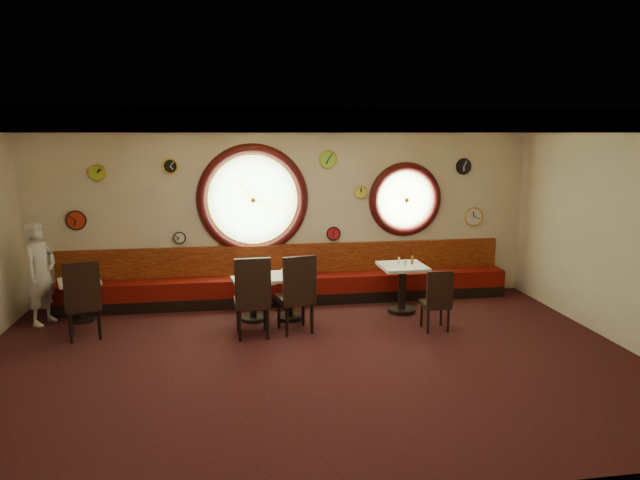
{
  "coord_description": "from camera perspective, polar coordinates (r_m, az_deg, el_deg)",
  "views": [
    {
      "loc": [
        -0.98,
        -7.15,
        3.02
      ],
      "look_at": [
        0.26,
        0.8,
        1.5
      ],
      "focal_mm": 32.0,
      "sensor_mm": 36.0,
      "label": 1
    }
  ],
  "objects": [
    {
      "name": "chair_a",
      "position": [
        9.07,
        -22.62,
        -5.1
      ],
      "size": [
        0.6,
        0.6,
        0.74
      ],
      "rotation": [
        0.0,
        0.0,
        0.23
      ],
      "color": "black",
      "rests_on": "floor"
    },
    {
      "name": "wall_front",
      "position": [
        4.49,
        4.23,
        -7.76
      ],
      "size": [
        9.0,
        0.02,
        3.2
      ],
      "primitive_type": "cube",
      "color": "beige",
      "rests_on": "floor"
    },
    {
      "name": "table_b",
      "position": [
        9.35,
        -6.73,
        -5.42
      ],
      "size": [
        0.72,
        0.72,
        0.69
      ],
      "color": "black",
      "rests_on": "floor"
    },
    {
      "name": "wall_clock_8",
      "position": [
        10.43,
        4.08,
        4.78
      ],
      "size": [
        0.22,
        0.03,
        0.22
      ],
      "primitive_type": "cylinder",
      "rotation": [
        1.57,
        0.0,
        0.0
      ],
      "color": "#D5D547",
      "rests_on": "wall_back"
    },
    {
      "name": "condiment_d_pepper",
      "position": [
        9.67,
        8.53,
        -2.23
      ],
      "size": [
        0.04,
        0.04,
        0.1
      ],
      "primitive_type": "cylinder",
      "color": "silver",
      "rests_on": "table_d"
    },
    {
      "name": "porthole_right_glass",
      "position": [
        10.7,
        8.48,
        4.04
      ],
      "size": [
        1.1,
        0.02,
        1.1
      ],
      "primitive_type": "cylinder",
      "rotation": [
        1.57,
        0.0,
        0.0
      ],
      "color": "#9FCE7C",
      "rests_on": "wall_back"
    },
    {
      "name": "condiment_b_salt",
      "position": [
        9.28,
        -7.1,
        -3.63
      ],
      "size": [
        0.03,
        0.03,
        0.09
      ],
      "primitive_type": "cylinder",
      "color": "#B9B9BD",
      "rests_on": "table_b"
    },
    {
      "name": "wall_clock_3",
      "position": [
        10.17,
        -14.75,
        7.14
      ],
      "size": [
        0.24,
        0.03,
        0.24
      ],
      "primitive_type": "cylinder",
      "rotation": [
        1.57,
        0.0,
        0.0
      ],
      "color": "black",
      "rests_on": "wall_back"
    },
    {
      "name": "porthole_right_ring",
      "position": [
        10.66,
        8.55,
        4.01
      ],
      "size": [
        1.09,
        0.03,
        1.09
      ],
      "primitive_type": "torus",
      "rotation": [
        1.57,
        0.0,
        0.0
      ],
      "color": "gold",
      "rests_on": "wall_back"
    },
    {
      "name": "molding_front",
      "position": [
        4.31,
        4.36,
        11.86
      ],
      "size": [
        9.0,
        0.1,
        0.18
      ],
      "primitive_type": "cube",
      "color": "#330909",
      "rests_on": "wall_back"
    },
    {
      "name": "molding_right",
      "position": [
        8.98,
        28.8,
        9.98
      ],
      "size": [
        0.1,
        6.0,
        0.18
      ],
      "primitive_type": "cube",
      "color": "#330909",
      "rests_on": "wall_back"
    },
    {
      "name": "chair_d",
      "position": [
        8.92,
        11.67,
        -5.56
      ],
      "size": [
        0.41,
        0.41,
        0.6
      ],
      "rotation": [
        0.0,
        0.0,
        -0.01
      ],
      "color": "black",
      "rests_on": "floor"
    },
    {
      "name": "wall_clock_7",
      "position": [
        10.31,
        -13.87,
        0.22
      ],
      "size": [
        0.2,
        0.03,
        0.2
      ],
      "primitive_type": "cylinder",
      "rotation": [
        1.57,
        0.0,
        0.0
      ],
      "color": "white",
      "rests_on": "wall_back"
    },
    {
      "name": "porthole_left_glass",
      "position": [
        10.22,
        -6.72,
        4.05
      ],
      "size": [
        1.66,
        0.02,
        1.66
      ],
      "primitive_type": "cylinder",
      "rotation": [
        1.57,
        0.0,
        0.0
      ],
      "color": "#9FCE7C",
      "rests_on": "wall_back"
    },
    {
      "name": "condiment_a_bottle",
      "position": [
        9.96,
        -22.17,
        -3.19
      ],
      "size": [
        0.05,
        0.05,
        0.16
      ],
      "primitive_type": "cylinder",
      "color": "gold",
      "rests_on": "table_a"
    },
    {
      "name": "condiment_b_pepper",
      "position": [
        9.24,
        -6.89,
        -3.64
      ],
      "size": [
        0.04,
        0.04,
        0.11
      ],
      "primitive_type": "cylinder",
      "color": "silver",
      "rests_on": "table_b"
    },
    {
      "name": "ceiling",
      "position": [
        7.22,
        -1.11,
        12.13
      ],
      "size": [
        9.0,
        6.0,
        0.02
      ],
      "primitive_type": "cube",
      "color": "gold",
      "rests_on": "wall_back"
    },
    {
      "name": "condiment_a_pepper",
      "position": [
        9.94,
        -22.73,
        -3.46
      ],
      "size": [
        0.03,
        0.03,
        0.09
      ],
      "primitive_type": "cylinder",
      "color": "#BBBCC0",
      "rests_on": "table_a"
    },
    {
      "name": "molding_back",
      "position": [
        10.15,
        -3.42,
        11.19
      ],
      "size": [
        9.0,
        0.1,
        0.18
      ],
      "primitive_type": "cube",
      "color": "#330909",
      "rests_on": "wall_back"
    },
    {
      "name": "wall_clock_1",
      "position": [
        10.43,
        1.35,
        0.65
      ],
      "size": [
        0.24,
        0.03,
        0.24
      ],
      "primitive_type": "cylinder",
      "rotation": [
        1.57,
        0.0,
        0.0
      ],
      "color": "red",
      "rests_on": "wall_back"
    },
    {
      "name": "banquette_back",
      "position": [
        10.39,
        -3.27,
        -1.94
      ],
      "size": [
        8.0,
        0.1,
        0.55
      ],
      "primitive_type": "cube",
      "color": "#5E0709",
      "rests_on": "wall_back"
    },
    {
      "name": "table_c",
      "position": [
        9.34,
        -3.05,
        -5.12
      ],
      "size": [
        0.74,
        0.74,
        0.75
      ],
      "color": "black",
      "rests_on": "floor"
    },
    {
      "name": "condiment_d_bottle",
      "position": [
        9.77,
        9.19,
        -2.0
      ],
      "size": [
        0.04,
        0.04,
        0.14
      ],
      "primitive_type": "cylinder",
      "color": "#C9842F",
      "rests_on": "table_d"
    },
    {
      "name": "wall_clock_6",
      "position": [
        10.37,
        -21.37,
        6.27
      ],
      "size": [
        0.26,
        0.03,
        0.26
      ],
      "primitive_type": "cylinder",
      "rotation": [
        1.57,
        0.0,
        0.0
      ],
      "color": "#98C327",
      "rests_on": "wall_back"
    },
    {
      "name": "banquette_seat",
      "position": [
        10.27,
        -3.12,
        -4.39
      ],
      "size": [
        8.0,
        0.55,
        0.3
      ],
      "primitive_type": "cube",
      "color": "#5A0B07",
      "rests_on": "banquette_base"
    },
    {
      "name": "porthole_left_frame",
      "position": [
        10.2,
        -6.72,
        4.04
      ],
      "size": [
        1.98,
        0.18,
        1.98
      ],
      "primitive_type": "torus",
      "rotation": [
        1.57,
        0.0,
        0.0
      ],
      "color": "#330909",
      "rests_on": "wall_back"
    },
    {
      "name": "chair_c",
      "position": [
        8.63,
        -2.28,
        -4.91
      ],
      "size": [
        0.61,
        0.61,
        0.76
      ],
      "rotation": [
        0.0,
        0.0,
        0.22
      ],
      "color": "black",
      "rests_on": "floor"
    },
    {
      "name": "condiment_c_salt",
      "position": [
        9.33,
        -3.78,
        -3.09
      ],
      "size": [
        0.03,
        0.03,
        0.09
      ],
      "primitive_type": "cylinder",
      "color": "silver",
      "rests_on": "table_c"
    },
    {
      "name": "porthole_left_ring",
      "position": [
        10.17,
        -6.71,
        4.02
      ],
      "size": [
        1.61,
        0.03,
        1.61
      ],
      "primitive_type": "torus",
      "rotation": [
        1.57,
        0.0,
        0.0
      ],
      "color": "gold",
      "rests_on": "wall_back"
    },
    {
      "name": "wall_clock_2",
      "position": [
        11.19,
        15.1,
        2.26
      ],
      "size": [
        0.34,
        0.03,
        0.34
      ],
      "primitive_type": "cylinder",
      "rotation": [
        1.57,
        0.0,
        0.0
      ],
      "color": "silver",
      "rests_on": "wall_back"
    },
    {
      "name": "wall_clock_0",
      "position": [
        10.54,
        -23.2,
        1.82
      ],
      "size": [
        0.32,
        0.03,
        0.32
      ],
      "primitive_type": "cylinder",
      "rotation": [
        1.57,
        0.0,
        0.0
      ],
      "color": "red",
      "rests_on": "wall_back"
    },
    {
      "name": "porthole_right_frame",
      "position": [
        10.69,
        8.5,
        4.03
      ],
      "size": [
        1.38,
        0.18,
        1.38
      ],
      "primitive_type": "torus",
      "rotation": [
        1.57,
        0.0,
        0.0
      ],
      "color": "#330909",
      "rests_on": "wall_back"
    },
    {
      "name": "chair_b",
      "position": [
        8.47,
        -6.76,
        -5.2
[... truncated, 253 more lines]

